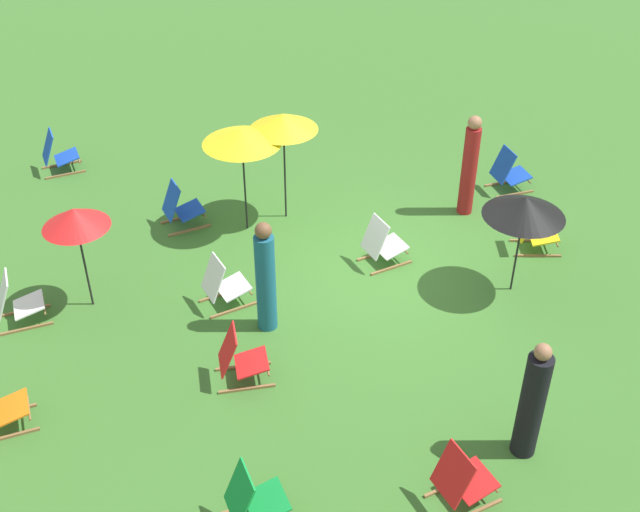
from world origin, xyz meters
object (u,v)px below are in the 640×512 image
(deckchair_10, at_px, (181,207))
(umbrella_2, at_px, (283,122))
(deckchair_12, at_px, (58,154))
(deckchair_3, at_px, (240,358))
(umbrella_1, at_px, (525,207))
(deckchair_1, at_px, (16,302))
(umbrella_0, at_px, (242,137))
(deckchair_6, at_px, (462,480))
(person_0, at_px, (266,279))
(deckchair_4, at_px, (253,500))
(deckchair_7, at_px, (535,230))
(person_1, at_px, (532,403))
(deckchair_0, at_px, (223,285))
(umbrella_3, at_px, (75,218))
(person_2, at_px, (469,167))
(deckchair_8, at_px, (509,172))
(deckchair_5, at_px, (382,244))

(deckchair_10, relative_size, umbrella_2, 0.44)
(deckchair_10, xyz_separation_m, deckchair_12, (2.40, 2.19, 0.00))
(deckchair_10, relative_size, deckchair_12, 1.02)
(deckchair_3, bearing_deg, umbrella_1, -74.64)
(deckchair_1, xyz_separation_m, umbrella_0, (1.84, -3.56, 1.38))
(deckchair_3, height_order, deckchair_12, same)
(deckchair_6, relative_size, person_0, 0.48)
(deckchair_4, xyz_separation_m, deckchair_7, (4.39, -5.19, 0.00))
(deckchair_4, distance_m, umbrella_0, 6.13)
(deckchair_7, bearing_deg, person_1, 167.03)
(deckchair_0, distance_m, deckchair_1, 2.98)
(deckchair_3, relative_size, umbrella_2, 0.42)
(deckchair_1, height_order, umbrella_3, umbrella_3)
(deckchair_0, bearing_deg, deckchair_12, 12.45)
(umbrella_2, xyz_separation_m, person_1, (-5.80, -1.98, -1.02))
(deckchair_4, xyz_separation_m, umbrella_3, (4.31, 1.90, 1.17))
(deckchair_12, bearing_deg, umbrella_1, -138.46)
(deckchair_3, height_order, deckchair_6, same)
(deckchair_12, bearing_deg, umbrella_0, -141.52)
(person_0, height_order, person_2, person_2)
(deckchair_0, xyz_separation_m, deckchair_6, (-4.11, -2.27, 0.00))
(deckchair_4, bearing_deg, person_1, -94.27)
(deckchair_3, xyz_separation_m, umbrella_0, (3.66, -0.53, 1.38))
(deckchair_0, distance_m, deckchair_8, 5.95)
(deckchair_0, relative_size, person_1, 0.51)
(deckchair_6, bearing_deg, umbrella_0, -0.54)
(person_1, bearing_deg, deckchair_7, 30.55)
(umbrella_2, height_order, person_0, umbrella_2)
(deckchair_6, relative_size, umbrella_1, 0.52)
(deckchair_8, bearing_deg, deckchair_0, 107.16)
(deckchair_6, bearing_deg, deckchair_1, 34.86)
(umbrella_2, bearing_deg, deckchair_12, 58.60)
(deckchair_7, height_order, deckchair_8, same)
(deckchair_1, relative_size, person_1, 0.49)
(deckchair_3, height_order, deckchair_5, same)
(deckchair_6, relative_size, umbrella_3, 0.51)
(person_0, bearing_deg, deckchair_0, 106.75)
(person_1, distance_m, person_2, 5.45)
(umbrella_0, xyz_separation_m, umbrella_3, (-1.63, 2.54, -0.20))
(deckchair_4, distance_m, deckchair_8, 8.36)
(umbrella_3, bearing_deg, deckchair_5, -87.64)
(deckchair_1, distance_m, umbrella_1, 7.46)
(umbrella_1, bearing_deg, deckchair_5, 59.32)
(deckchair_4, xyz_separation_m, deckchair_6, (-0.18, -2.33, 0.00))
(deckchair_0, relative_size, umbrella_2, 0.44)
(deckchair_0, bearing_deg, umbrella_3, 61.41)
(deckchair_6, height_order, deckchair_8, same)
(deckchair_12, bearing_deg, deckchair_6, -162.79)
(deckchair_7, distance_m, umbrella_0, 5.00)
(deckchair_6, bearing_deg, deckchair_12, 13.50)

